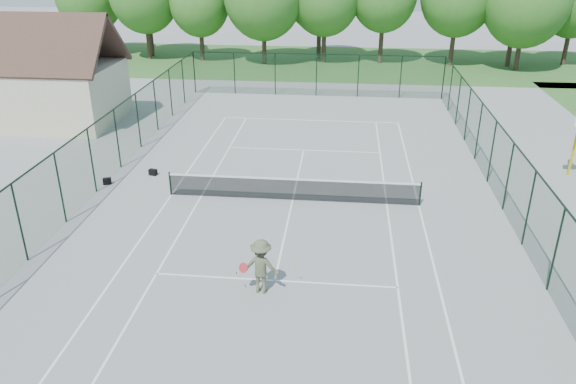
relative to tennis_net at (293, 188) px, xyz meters
name	(u,v)px	position (x,y,z in m)	size (l,w,h in m)	color
ground	(293,200)	(0.00, 0.00, -0.58)	(140.00, 140.00, 0.00)	gray
grass_far	(323,62)	(0.00, 30.00, -0.57)	(80.00, 16.00, 0.01)	#3D6C2E
court_lines	(293,200)	(0.00, 0.00, -0.57)	(11.05, 23.85, 0.01)	white
tennis_net	(293,188)	(0.00, 0.00, 0.00)	(11.08, 0.08, 1.10)	black
fence_enclosure	(293,167)	(0.00, 0.00, 0.98)	(18.05, 36.05, 3.02)	#15351D
utility_building	(46,72)	(-16.00, 10.00, 2.54)	(8.60, 6.27, 6.63)	beige
sports_bag_a	(107,181)	(-8.83, 0.86, -0.43)	(0.37, 0.22, 0.30)	black
sports_bag_b	(153,172)	(-7.05, 2.15, -0.43)	(0.38, 0.23, 0.29)	black
tennis_player	(261,266)	(-0.35, -7.04, 0.37)	(1.95, 0.87, 1.88)	#51573D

